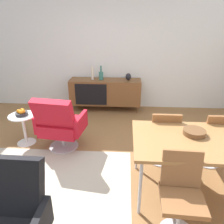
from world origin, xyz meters
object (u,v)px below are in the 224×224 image
object	(u,v)px
dining_chair_back_right	(214,137)
dining_chair_back_left	(163,135)
vase_sculptural_dark	(101,75)
lounge_chair_red	(60,123)
wooden_bowl_on_table	(194,132)
dining_chair_front_left	(181,193)
sideboard	(105,92)
armchair_black_shell	(2,222)
vase_cobalt	(92,73)
dining_table	(204,143)
vase_ceramic_small	(128,77)
fruit_bowl	(21,113)
side_table_round	(24,126)

from	to	relation	value
dining_chair_back_right	dining_chair_back_left	size ratio (longest dim) A/B	1.00
vase_sculptural_dark	lounge_chair_red	bearing A→B (deg)	-105.28
wooden_bowl_on_table	dining_chair_front_left	bearing A→B (deg)	-111.45
sideboard	armchair_black_shell	world-z (taller)	armchair_black_shell
sideboard	dining_chair_back_right	world-z (taller)	dining_chair_back_right
vase_cobalt	wooden_bowl_on_table	distance (m)	2.91
dining_chair_front_left	lounge_chair_red	size ratio (longest dim) A/B	0.90
vase_sculptural_dark	dining_table	xyz separation A→B (m)	(1.45, -2.56, -0.12)
vase_ceramic_small	fruit_bowl	world-z (taller)	vase_ceramic_small
vase_cobalt	dining_chair_front_left	distance (m)	3.40
sideboard	dining_chair_back_right	distance (m)	2.64
vase_sculptural_dark	vase_ceramic_small	world-z (taller)	vase_sculptural_dark
vase_ceramic_small	dining_table	distance (m)	2.70
sideboard	dining_chair_front_left	bearing A→B (deg)	-71.91
dining_table	wooden_bowl_on_table	distance (m)	0.16
vase_sculptural_dark	lounge_chair_red	world-z (taller)	vase_sculptural_dark
sideboard	lounge_chair_red	world-z (taller)	lounge_chair_red
armchair_black_shell	vase_sculptural_dark	bearing A→B (deg)	83.12
vase_ceramic_small	dining_chair_back_left	xyz separation A→B (m)	(0.50, -2.00, -0.33)
vase_cobalt	dining_chair_back_left	xyz separation A→B (m)	(1.30, -2.00, -0.39)
wooden_bowl_on_table	side_table_round	bearing A→B (deg)	160.77
wooden_bowl_on_table	fruit_bowl	bearing A→B (deg)	160.80
vase_cobalt	wooden_bowl_on_table	world-z (taller)	vase_cobalt
lounge_chair_red	fruit_bowl	bearing A→B (deg)	167.39
vase_ceramic_small	lounge_chair_red	distance (m)	2.06
vase_ceramic_small	vase_sculptural_dark	bearing A→B (deg)	180.00
vase_sculptural_dark	fruit_bowl	size ratio (longest dim) A/B	1.56
dining_chair_back_right	side_table_round	world-z (taller)	dining_chair_back_right
sideboard	wooden_bowl_on_table	distance (m)	2.78
lounge_chair_red	armchair_black_shell	bearing A→B (deg)	-88.59
wooden_bowl_on_table	lounge_chair_red	size ratio (longest dim) A/B	0.27
vase_sculptural_dark	lounge_chair_red	xyz separation A→B (m)	(-0.47, -1.72, -0.35)
sideboard	vase_sculptural_dark	world-z (taller)	vase_sculptural_dark
vase_ceramic_small	armchair_black_shell	bearing A→B (deg)	-106.28
vase_cobalt	armchair_black_shell	size ratio (longest dim) A/B	0.29
armchair_black_shell	dining_chair_back_right	bearing A→B (deg)	34.49
dining_chair_back_left	armchair_black_shell	bearing A→B (deg)	-134.94
vase_sculptural_dark	dining_chair_back_left	bearing A→B (deg)	-61.14
vase_sculptural_dark	dining_chair_front_left	xyz separation A→B (m)	(1.11, -3.12, -0.35)
vase_cobalt	side_table_round	xyz separation A→B (m)	(-0.95, -1.57, -0.54)
armchair_black_shell	wooden_bowl_on_table	bearing A→B (deg)	31.13
dining_chair_front_left	fruit_bowl	xyz separation A→B (m)	(-2.25, 1.55, 0.09)
sideboard	lounge_chair_red	distance (m)	1.81
dining_chair_front_left	side_table_round	bearing A→B (deg)	145.52
lounge_chair_red	sideboard	bearing A→B (deg)	72.02
wooden_bowl_on_table	side_table_round	distance (m)	2.70
dining_chair_back_right	wooden_bowl_on_table	bearing A→B (deg)	-134.15
dining_chair_front_left	vase_sculptural_dark	bearing A→B (deg)	109.53
vase_sculptural_dark	dining_chair_back_left	xyz separation A→B (m)	(1.10, -2.00, -0.35)
dining_chair_back_left	fruit_bowl	xyz separation A→B (m)	(-2.25, 0.43, 0.09)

